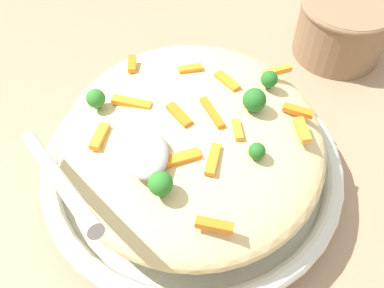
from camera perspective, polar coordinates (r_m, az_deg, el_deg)
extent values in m
plane|color=#9E7F60|center=(0.52, 0.00, -4.79)|extent=(2.40, 2.40, 0.00)
cylinder|color=silver|center=(0.51, 0.00, -3.97)|extent=(0.31, 0.31, 0.03)
torus|color=silver|center=(0.49, 0.00, -2.39)|extent=(0.34, 0.34, 0.02)
torus|color=black|center=(0.48, 0.00, -2.09)|extent=(0.33, 0.33, 0.00)
ellipsoid|color=#DBC689|center=(0.45, 0.00, 0.75)|extent=(0.30, 0.28, 0.07)
cube|color=orange|center=(0.47, 4.67, 8.24)|extent=(0.03, 0.03, 0.01)
cube|color=orange|center=(0.45, 13.90, 4.27)|extent=(0.02, 0.03, 0.01)
cube|color=orange|center=(0.43, -1.75, 4.08)|extent=(0.03, 0.02, 0.01)
cube|color=orange|center=(0.48, -0.22, 9.89)|extent=(0.01, 0.03, 0.01)
cube|color=orange|center=(0.43, 2.64, 4.24)|extent=(0.04, 0.02, 0.01)
cube|color=orange|center=(0.42, 6.03, 1.80)|extent=(0.02, 0.01, 0.01)
cube|color=orange|center=(0.43, 14.40, 1.80)|extent=(0.03, 0.01, 0.01)
cube|color=orange|center=(0.36, 2.99, -10.70)|extent=(0.02, 0.03, 0.01)
cube|color=orange|center=(0.49, 11.22, 9.48)|extent=(0.02, 0.03, 0.01)
cube|color=orange|center=(0.39, 2.80, -2.06)|extent=(0.04, 0.02, 0.01)
cube|color=orange|center=(0.42, -12.15, 1.00)|extent=(0.03, 0.02, 0.01)
cube|color=orange|center=(0.49, -7.96, 10.48)|extent=(0.02, 0.01, 0.01)
cube|color=orange|center=(0.45, -7.98, 5.40)|extent=(0.02, 0.04, 0.01)
cube|color=orange|center=(0.39, -1.37, -1.86)|extent=(0.02, 0.04, 0.01)
cylinder|color=#205B1C|center=(0.40, 8.47, -1.62)|extent=(0.01, 0.01, 0.00)
sphere|color=#236B23|center=(0.40, 8.61, -0.93)|extent=(0.02, 0.02, 0.02)
cylinder|color=#296820|center=(0.38, -4.09, -6.25)|extent=(0.01, 0.01, 0.01)
sphere|color=#2D7A28|center=(0.37, -4.19, -5.25)|extent=(0.02, 0.02, 0.02)
cylinder|color=#205B1C|center=(0.44, 8.09, 4.72)|extent=(0.01, 0.01, 0.01)
sphere|color=#236B23|center=(0.43, 8.27, 5.80)|extent=(0.02, 0.02, 0.02)
cylinder|color=#296820|center=(0.45, -12.42, 5.05)|extent=(0.01, 0.01, 0.01)
sphere|color=#2D7A28|center=(0.45, -12.63, 5.92)|extent=(0.02, 0.02, 0.02)
cylinder|color=#205B1C|center=(0.47, 10.05, 7.66)|extent=(0.01, 0.01, 0.01)
sphere|color=#236B23|center=(0.47, 10.21, 8.46)|extent=(0.02, 0.02, 0.02)
ellipsoid|color=#B7B7BC|center=(0.39, -6.02, -1.31)|extent=(0.06, 0.04, 0.02)
cylinder|color=#B7B7BC|center=(0.35, -17.57, -4.00)|extent=(0.15, 0.09, 0.08)
cylinder|color=#8C6B4C|center=(0.69, 19.25, 14.26)|extent=(0.13, 0.13, 0.09)
torus|color=#8C6B4C|center=(0.67, 20.14, 16.86)|extent=(0.14, 0.14, 0.01)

